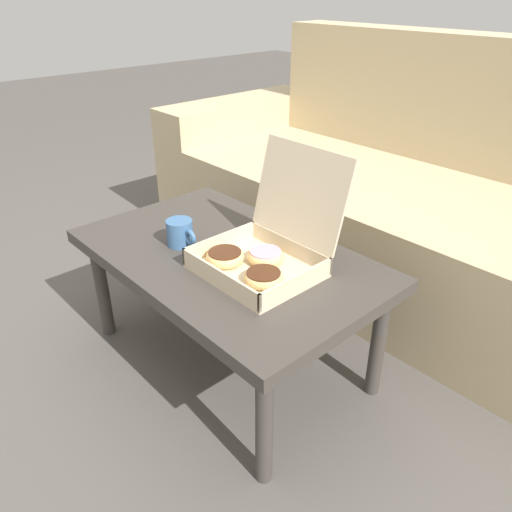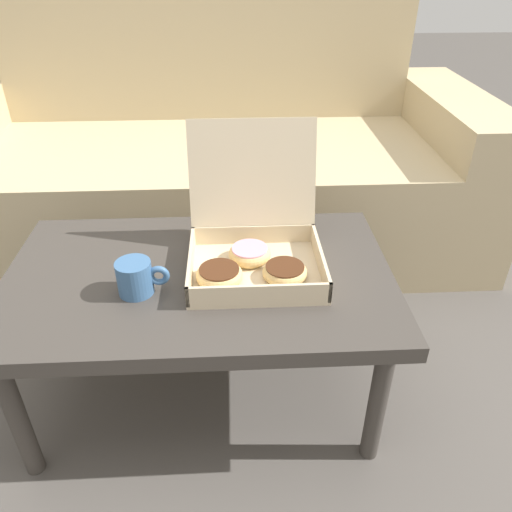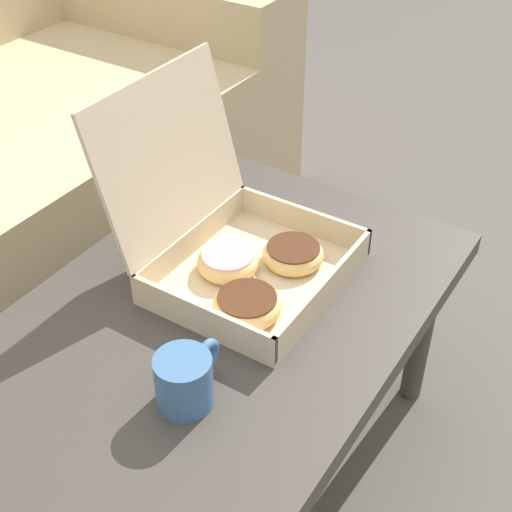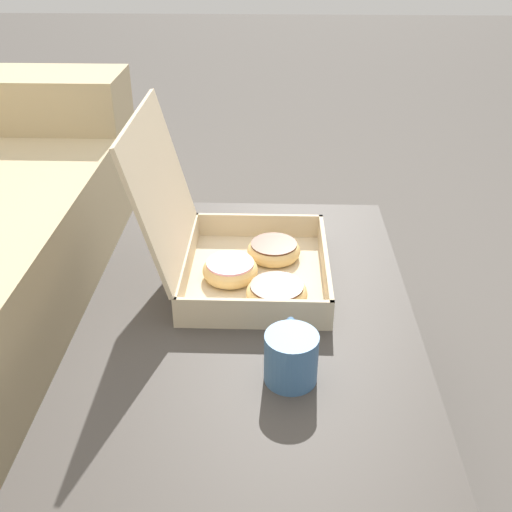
% 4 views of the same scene
% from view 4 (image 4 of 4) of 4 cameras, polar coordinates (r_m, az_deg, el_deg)
% --- Properties ---
extents(ground_plane, '(12.00, 12.00, 0.00)m').
position_cam_4_polar(ground_plane, '(1.33, -3.84, -20.47)').
color(ground_plane, '#514C47').
extents(coffee_table, '(0.94, 0.58, 0.41)m').
position_cam_4_polar(coffee_table, '(1.06, -0.73, -8.18)').
color(coffee_table, '#3D3833').
rests_on(coffee_table, ground_plane).
extents(pastry_box, '(0.32, 0.34, 0.32)m').
position_cam_4_polar(pastry_box, '(1.12, -1.57, 0.13)').
color(pastry_box, beige).
rests_on(pastry_box, coffee_table).
extents(coffee_mug, '(0.12, 0.08, 0.08)m').
position_cam_4_polar(coffee_mug, '(0.91, 3.36, -9.48)').
color(coffee_mug, '#3D6693').
rests_on(coffee_mug, coffee_table).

